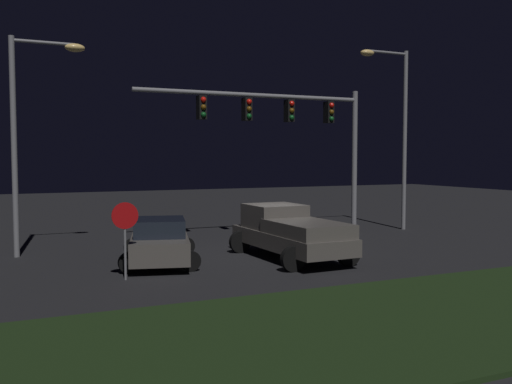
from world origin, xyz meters
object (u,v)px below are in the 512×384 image
object	(u,v)px
pickup_truck	(288,230)
stop_sign	(125,226)
street_lamp_left	(30,118)
street_lamp_right	(396,118)
traffic_signal_gantry	(290,122)
car_sedan	(160,241)

from	to	relation	value
pickup_truck	stop_sign	size ratio (longest dim) A/B	2.44
pickup_truck	street_lamp_left	world-z (taller)	street_lamp_left
pickup_truck	street_lamp_right	world-z (taller)	street_lamp_right
traffic_signal_gantry	car_sedan	bearing A→B (deg)	-151.57
car_sedan	traffic_signal_gantry	bearing A→B (deg)	-46.54
pickup_truck	car_sedan	distance (m)	4.42
street_lamp_left	pickup_truck	bearing A→B (deg)	-27.60
street_lamp_left	street_lamp_right	bearing A→B (deg)	1.67
street_lamp_left	stop_sign	size ratio (longest dim) A/B	3.44
traffic_signal_gantry	street_lamp_right	xyz separation A→B (m)	(5.79, 0.12, 0.33)
pickup_truck	street_lamp_right	bearing A→B (deg)	-62.10
pickup_truck	stop_sign	distance (m)	6.02
street_lamp_left	car_sedan	bearing A→B (deg)	-42.00
car_sedan	street_lamp_left	size ratio (longest dim) A/B	0.61
street_lamp_left	stop_sign	bearing A→B (deg)	-68.12
car_sedan	street_lamp_right	size ratio (longest dim) A/B	0.55
car_sedan	street_lamp_left	distance (m)	6.47
traffic_signal_gantry	stop_sign	size ratio (longest dim) A/B	4.63
traffic_signal_gantry	street_lamp_right	distance (m)	5.80
pickup_truck	car_sedan	bearing A→B (deg)	77.16
pickup_truck	street_lamp_left	bearing A→B (deg)	60.85
car_sedan	traffic_signal_gantry	xyz separation A→B (m)	(6.82, 3.69, 4.29)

